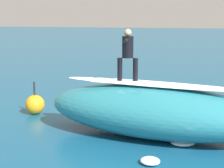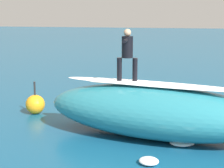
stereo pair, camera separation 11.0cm
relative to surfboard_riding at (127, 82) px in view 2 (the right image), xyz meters
The scene contains 10 objects.
ground_plane 2.16m from the surfboard_riding, 115.67° to the right, with size 120.00×120.00×0.00m, color #145175.
wave_crest 1.17m from the surfboard_riding, 167.15° to the left, with size 6.63×2.29×1.55m, color teal.
wave_foam_lip 0.85m from the surfboard_riding, 167.15° to the left, with size 5.64×0.80×0.08m, color white.
surfboard_riding is the anchor object (origin of this frame).
surfer_riding 0.92m from the surfboard_riding, 90.00° to the left, with size 0.61×1.44×1.52m.
surfboard_paddling 3.50m from the surfboard_riding, 62.97° to the right, with size 1.94×0.56×0.10m, color silver.
surfer_paddling 3.48m from the surfboard_riding, 60.96° to the right, with size 1.67×0.30×0.30m.
buoy_marker 4.11m from the surfboard_riding, 25.00° to the right, with size 0.69×0.69×1.17m.
foam_patch_near 2.84m from the surfboard_riding, 111.53° to the left, with size 0.52×0.48×0.15m, color white.
foam_patch_far 2.34m from the surfboard_riding, 157.78° to the left, with size 0.72×0.65×0.15m, color white.
Camera 2 is at (-1.05, 12.68, 3.76)m, focal length 63.74 mm.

